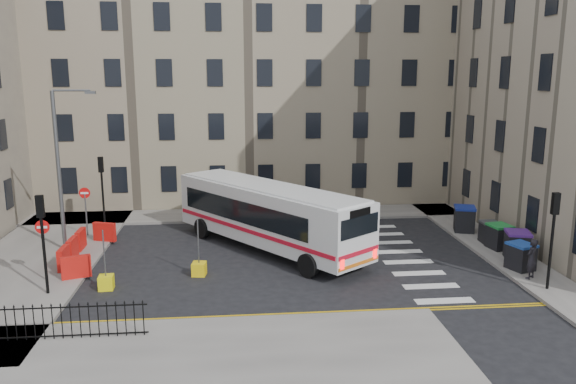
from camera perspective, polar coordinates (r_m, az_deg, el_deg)
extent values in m
plane|color=black|center=(28.23, 3.55, -6.56)|extent=(120.00, 120.00, 0.00)
cube|color=slate|center=(36.17, -8.06, -2.38)|extent=(36.00, 3.20, 0.15)
cube|color=slate|center=(34.37, 17.49, -3.59)|extent=(2.40, 26.00, 0.15)
cube|color=slate|center=(30.41, -23.99, -6.09)|extent=(6.00, 22.00, 0.15)
cube|color=slate|center=(18.86, -13.65, -16.47)|extent=(20.00, 6.00, 0.15)
cube|color=gray|center=(42.02, -9.37, 10.49)|extent=(38.00, 10.50, 16.00)
cylinder|color=black|center=(25.61, 25.13, -5.54)|extent=(0.12, 0.12, 3.20)
cube|color=black|center=(25.12, 25.54, -1.07)|extent=(0.28, 0.22, 0.90)
cylinder|color=black|center=(34.57, -18.27, -0.69)|extent=(0.12, 0.12, 3.20)
cube|color=black|center=(34.20, -18.49, 2.66)|extent=(0.28, 0.22, 0.90)
cylinder|color=black|center=(24.78, -23.49, -5.96)|extent=(0.12, 0.12, 3.20)
cube|color=black|center=(24.26, -23.89, -1.34)|extent=(0.28, 0.22, 0.90)
cylinder|color=#595B5E|center=(30.11, -22.25, 1.88)|extent=(0.20, 0.20, 8.00)
cube|color=#595B5E|center=(29.74, -22.88, 9.62)|extent=(0.50, 0.22, 0.14)
cylinder|color=#595B5E|center=(32.88, -19.82, -2.14)|extent=(0.08, 0.08, 2.40)
cube|color=red|center=(32.57, -20.00, 0.42)|extent=(0.60, 0.04, 0.60)
cylinder|color=#595B5E|center=(26.41, -23.48, -5.80)|extent=(0.08, 0.08, 2.40)
cube|color=red|center=(26.01, -23.75, -2.64)|extent=(0.60, 0.04, 0.60)
cube|color=red|center=(27.88, -21.84, -6.25)|extent=(0.25, 1.25, 1.00)
cube|color=red|center=(29.26, -21.03, -5.35)|extent=(0.25, 1.25, 1.00)
cube|color=red|center=(30.64, -20.30, -4.53)|extent=(0.25, 1.25, 1.00)
cube|color=red|center=(31.64, -18.14, -3.87)|extent=(1.26, 0.66, 1.00)
cube|color=red|center=(26.45, -20.73, -7.14)|extent=(1.26, 0.66, 1.00)
cube|color=black|center=(20.96, -24.90, -10.70)|extent=(7.80, 0.04, 0.04)
cube|color=black|center=(21.35, -24.66, -13.24)|extent=(7.80, 0.04, 0.04)
cube|color=silver|center=(28.79, -1.99, -2.18)|extent=(9.50, 11.33, 2.75)
cube|color=black|center=(28.30, -4.85, -2.01)|extent=(5.89, 7.77, 1.10)
cube|color=black|center=(30.02, -0.67, -1.15)|extent=(5.89, 7.77, 1.10)
cube|color=black|center=(33.45, -8.78, 0.16)|extent=(1.97, 1.51, 1.21)
cube|color=black|center=(24.51, 7.30, -3.46)|extent=(1.97, 1.51, 0.88)
cube|color=red|center=(28.10, -4.14, -3.95)|extent=(7.20, 9.51, 0.20)
cube|color=red|center=(29.85, 0.05, -2.97)|extent=(7.20, 9.51, 0.20)
cube|color=#FF0C0C|center=(24.14, 5.53, -7.35)|extent=(0.22, 0.19, 0.44)
cube|color=#FF0C0C|center=(25.75, 8.82, -6.20)|extent=(0.22, 0.19, 0.44)
cylinder|color=black|center=(31.48, -8.73, -3.67)|extent=(0.91, 1.06, 1.10)
cylinder|color=black|center=(33.03, -4.77, -2.83)|extent=(0.91, 1.06, 1.10)
cylinder|color=black|center=(25.26, 2.05, -7.48)|extent=(0.91, 1.06, 1.10)
cylinder|color=black|center=(27.16, 6.21, -6.13)|extent=(0.91, 1.06, 1.10)
cube|color=black|center=(27.92, 22.56, -6.17)|extent=(1.22, 1.31, 1.12)
cube|color=navy|center=(27.74, 22.66, -4.96)|extent=(1.28, 1.37, 0.12)
cube|color=black|center=(29.33, 22.24, -5.15)|extent=(1.31, 1.42, 1.25)
cube|color=#491F74|center=(29.14, 22.34, -3.85)|extent=(1.38, 1.49, 0.13)
cube|color=black|center=(30.76, 20.65, -4.36)|extent=(1.11, 1.23, 1.14)
cube|color=#1C7F34|center=(30.60, 20.74, -3.22)|extent=(1.16, 1.29, 0.12)
cube|color=black|center=(31.63, 19.79, -3.96)|extent=(0.89, 1.02, 1.03)
cube|color=#343436|center=(31.49, 19.87, -2.96)|extent=(0.94, 1.07, 0.11)
cube|color=black|center=(33.47, 17.47, -2.72)|extent=(1.38, 1.49, 1.29)
cube|color=navy|center=(33.30, 17.54, -1.54)|extent=(1.45, 1.56, 0.13)
imported|color=black|center=(26.78, 23.49, -6.24)|extent=(0.78, 0.73, 1.79)
cube|color=yellow|center=(25.89, -9.02, -7.72)|extent=(0.68, 0.68, 0.60)
cube|color=yellow|center=(25.20, -17.98, -8.73)|extent=(0.63, 0.63, 0.60)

